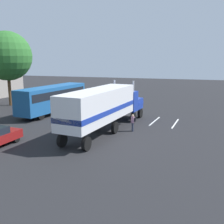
{
  "coord_description": "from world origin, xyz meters",
  "views": [
    {
      "loc": [
        -29.58,
        -7.82,
        6.94
      ],
      "look_at": [
        -4.69,
        0.16,
        1.6
      ],
      "focal_mm": 43.06,
      "sensor_mm": 36.0,
      "label": 1
    }
  ],
  "objects": [
    {
      "name": "parked_bus",
      "position": [
        -0.08,
        9.43,
        2.07
      ],
      "size": [
        11.25,
        4.07,
        3.4
      ],
      "color": "#1E5999",
      "rests_on": "ground_plane"
    },
    {
      "name": "lane_stripe_mid",
      "position": [
        -1.05,
        -5.77,
        0.01
      ],
      "size": [
        4.4,
        0.47,
        0.01
      ],
      "primitive_type": "cube",
      "rotation": [
        0.0,
        0.0,
        -0.07
      ],
      "color": "silver",
      "rests_on": "ground_plane"
    },
    {
      "name": "lane_stripe_near",
      "position": [
        -0.58,
        -3.5,
        0.01
      ],
      "size": [
        4.39,
        0.59,
        0.01
      ],
      "primitive_type": "cube",
      "rotation": [
        0.0,
        0.0,
        -0.1
      ],
      "color": "silver",
      "rests_on": "ground_plane"
    },
    {
      "name": "tree_center",
      "position": [
        2.89,
        18.24,
        7.11
      ],
      "size": [
        6.97,
        6.97,
        10.6
      ],
      "color": "brown",
      "rests_on": "ground_plane"
    },
    {
      "name": "person_bystander",
      "position": [
        -5.33,
        -2.14,
        0.89
      ],
      "size": [
        0.37,
        0.47,
        1.63
      ],
      "color": "#2D3347",
      "rests_on": "ground_plane"
    },
    {
      "name": "semi_truck",
      "position": [
        -6.33,
        0.36,
        2.52
      ],
      "size": [
        14.36,
        4.27,
        4.5
      ],
      "color": "#193399",
      "rests_on": "ground_plane"
    },
    {
      "name": "ground_plane",
      "position": [
        0.0,
        0.0,
        0.0
      ],
      "size": [
        120.0,
        120.0,
        0.0
      ],
      "primitive_type": "plane",
      "color": "#232326"
    }
  ]
}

